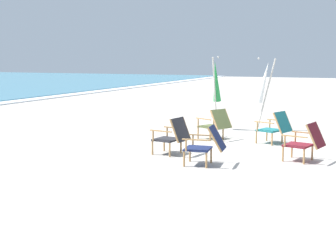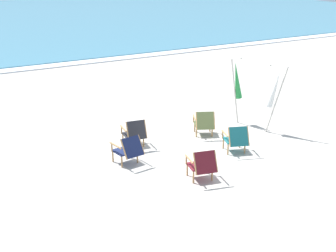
{
  "view_description": "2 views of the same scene",
  "coord_description": "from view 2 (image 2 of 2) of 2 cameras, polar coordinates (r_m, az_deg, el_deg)",
  "views": [
    {
      "loc": [
        -10.69,
        -2.32,
        2.05
      ],
      "look_at": [
        -1.37,
        1.66,
        0.57
      ],
      "focal_mm": 50.0,
      "sensor_mm": 36.0,
      "label": 1
    },
    {
      "loc": [
        -6.96,
        -9.41,
        4.91
      ],
      "look_at": [
        -0.89,
        0.86,
        0.66
      ],
      "focal_mm": 50.0,
      "sensor_mm": 36.0,
      "label": 2
    }
  ],
  "objects": [
    {
      "name": "ground_plane",
      "position": [
        12.69,
        5.48,
        -3.25
      ],
      "size": [
        80.0,
        80.0,
        0.0
      ],
      "primitive_type": "plane",
      "color": "#B2AAA0"
    },
    {
      "name": "surf_band",
      "position": [
        23.9,
        -13.07,
        7.32
      ],
      "size": [
        80.0,
        1.1,
        0.06
      ],
      "primitive_type": "cube",
      "color": "white",
      "rests_on": "ground"
    },
    {
      "name": "beach_chair_front_left",
      "position": [
        10.93,
        4.21,
        -4.68
      ],
      "size": [
        0.72,
        0.84,
        0.8
      ],
      "color": "maroon",
      "rests_on": "ground"
    },
    {
      "name": "beach_chair_back_right",
      "position": [
        12.57,
        8.32,
        -1.52
      ],
      "size": [
        0.79,
        0.89,
        0.79
      ],
      "color": "#196066",
      "rests_on": "ground"
    },
    {
      "name": "beach_chair_front_right",
      "position": [
        12.89,
        -4.09,
        -0.8
      ],
      "size": [
        0.67,
        0.78,
        0.81
      ],
      "color": "#28282D",
      "rests_on": "ground"
    },
    {
      "name": "beach_chair_far_center",
      "position": [
        13.7,
        4.44,
        0.43
      ],
      "size": [
        0.85,
        0.93,
        0.79
      ],
      "color": "#515B33",
      "rests_on": "ground"
    },
    {
      "name": "beach_chair_mid_center",
      "position": [
        11.8,
        -4.85,
        -2.83
      ],
      "size": [
        0.66,
        0.83,
        0.78
      ],
      "color": "#19234C",
      "rests_on": "ground"
    },
    {
      "name": "umbrella_furled_green",
      "position": [
        14.67,
        8.39,
        5.47
      ],
      "size": [
        0.45,
        0.29,
        2.11
      ],
      "color": "#B7B2A8",
      "rests_on": "ground"
    },
    {
      "name": "umbrella_furled_white",
      "position": [
        14.01,
        12.87,
        4.4
      ],
      "size": [
        0.46,
        0.57,
        2.07
      ],
      "color": "#B7B2A8",
      "rests_on": "ground"
    }
  ]
}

